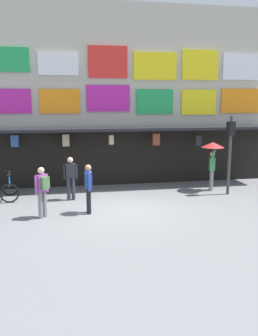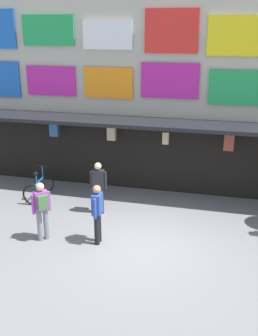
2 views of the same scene
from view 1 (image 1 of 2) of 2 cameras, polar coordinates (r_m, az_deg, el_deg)
The scene contains 8 objects.
ground_plane at distance 12.36m, azimuth -0.92°, elevation -6.86°, with size 80.00×80.00×0.00m, color slate.
shopfront at distance 16.32m, azimuth -3.67°, elevation 11.44°, with size 18.00×2.60×8.00m.
traffic_light_far at distance 14.65m, azimuth 16.16°, elevation 4.02°, with size 0.31×0.34×3.20m.
bicycle_parked at distance 14.41m, azimuth -18.86°, elevation -3.28°, with size 0.85×1.23×1.05m.
pedestrian_in_black at distance 13.57m, azimuth -9.53°, elevation -1.14°, with size 0.53×0.38×1.68m.
pedestrian_with_umbrella at distance 15.21m, azimuth 13.46°, elevation 2.48°, with size 0.96×0.96×2.08m.
pedestrian_in_green at distance 11.62m, azimuth -13.96°, elevation -3.26°, with size 0.47×0.47×1.68m.
pedestrian_in_purple at distance 11.84m, azimuth -6.63°, elevation -2.94°, with size 0.23×0.53×1.68m.
Camera 1 is at (-1.95, -11.64, 3.68)m, focal length 37.37 mm.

